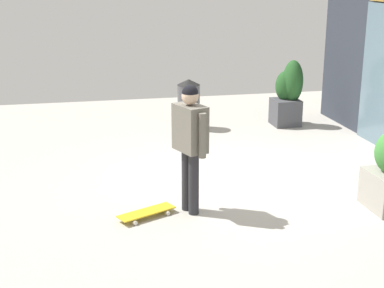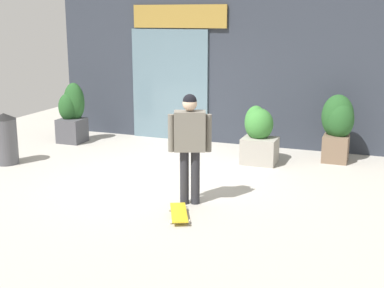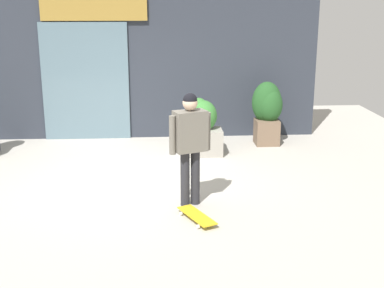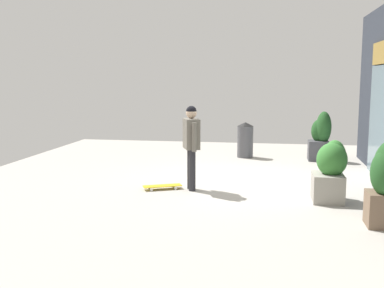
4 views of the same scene
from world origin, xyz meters
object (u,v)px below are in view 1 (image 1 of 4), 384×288
Objects in this scene: skateboarder at (190,136)px; skateboard at (146,212)px; planter_box_mid at (288,94)px; trash_bin at (189,104)px.

skateboarder is 1.09m from skateboard.
skateboard is 5.15m from planter_box_mid.
planter_box_mid reaches higher than trash_bin.
skateboarder is 1.26× the size of planter_box_mid.
skateboarder is at bearing 160.40° from skateboard.
skateboarder is 4.74m from planter_box_mid.
skateboarder reaches higher than planter_box_mid.
planter_box_mid is at bearing -155.90° from skateboard.
skateboard is (0.05, -0.57, -0.93)m from skateboarder.
skateboarder reaches higher than skateboard.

